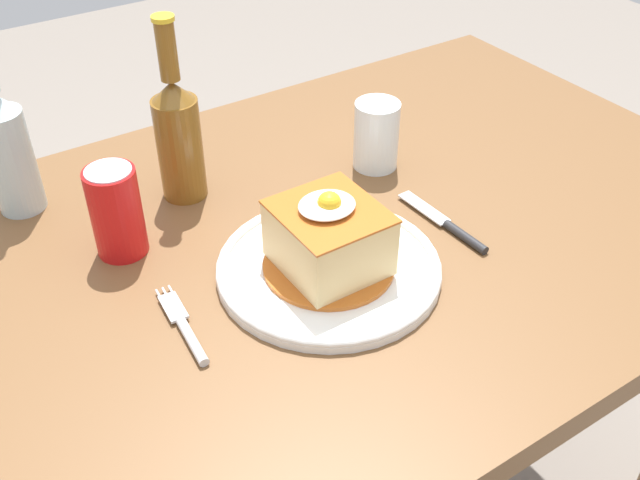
{
  "coord_description": "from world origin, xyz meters",
  "views": [
    {
      "loc": [
        -0.43,
        -0.67,
        1.36
      ],
      "look_at": [
        -0.02,
        -0.06,
        0.79
      ],
      "focal_mm": 41.55,
      "sensor_mm": 36.0,
      "label": 1
    }
  ],
  "objects_px": {
    "fork": "(186,330)",
    "knife": "(453,228)",
    "main_plate": "(329,268)",
    "drinking_glass": "(376,139)",
    "beer_bottle_clear": "(6,146)",
    "soda_can": "(116,212)",
    "beer_bottle_amber": "(178,133)"
  },
  "relations": [
    {
      "from": "fork",
      "to": "knife",
      "type": "distance_m",
      "value": 0.39
    },
    {
      "from": "main_plate",
      "to": "fork",
      "type": "height_order",
      "value": "main_plate"
    },
    {
      "from": "fork",
      "to": "drinking_glass",
      "type": "relative_size",
      "value": 1.35
    },
    {
      "from": "knife",
      "to": "fork",
      "type": "bearing_deg",
      "value": 176.95
    },
    {
      "from": "beer_bottle_clear",
      "to": "drinking_glass",
      "type": "height_order",
      "value": "beer_bottle_clear"
    },
    {
      "from": "fork",
      "to": "soda_can",
      "type": "height_order",
      "value": "soda_can"
    },
    {
      "from": "fork",
      "to": "beer_bottle_clear",
      "type": "bearing_deg",
      "value": 103.09
    },
    {
      "from": "knife",
      "to": "drinking_glass",
      "type": "xyz_separation_m",
      "value": [
        0.01,
        0.2,
        0.04
      ]
    },
    {
      "from": "fork",
      "to": "soda_can",
      "type": "relative_size",
      "value": 1.14
    },
    {
      "from": "soda_can",
      "to": "beer_bottle_amber",
      "type": "relative_size",
      "value": 0.47
    },
    {
      "from": "beer_bottle_amber",
      "to": "beer_bottle_clear",
      "type": "bearing_deg",
      "value": 155.27
    },
    {
      "from": "knife",
      "to": "drinking_glass",
      "type": "height_order",
      "value": "drinking_glass"
    },
    {
      "from": "soda_can",
      "to": "beer_bottle_amber",
      "type": "xyz_separation_m",
      "value": [
        0.13,
        0.08,
        0.04
      ]
    },
    {
      "from": "soda_can",
      "to": "knife",
      "type": "bearing_deg",
      "value": -28.19
    },
    {
      "from": "soda_can",
      "to": "beer_bottle_clear",
      "type": "distance_m",
      "value": 0.19
    },
    {
      "from": "soda_can",
      "to": "drinking_glass",
      "type": "xyz_separation_m",
      "value": [
        0.4,
        -0.01,
        -0.02
      ]
    },
    {
      "from": "main_plate",
      "to": "soda_can",
      "type": "bearing_deg",
      "value": 136.72
    },
    {
      "from": "drinking_glass",
      "to": "soda_can",
      "type": "bearing_deg",
      "value": 178.31
    },
    {
      "from": "fork",
      "to": "beer_bottle_clear",
      "type": "relative_size",
      "value": 0.53
    },
    {
      "from": "main_plate",
      "to": "soda_can",
      "type": "relative_size",
      "value": 2.29
    },
    {
      "from": "soda_can",
      "to": "beer_bottle_clear",
      "type": "relative_size",
      "value": 0.47
    },
    {
      "from": "fork",
      "to": "soda_can",
      "type": "bearing_deg",
      "value": 90.6
    },
    {
      "from": "drinking_glass",
      "to": "knife",
      "type": "bearing_deg",
      "value": -94.15
    },
    {
      "from": "main_plate",
      "to": "beer_bottle_clear",
      "type": "height_order",
      "value": "beer_bottle_clear"
    },
    {
      "from": "knife",
      "to": "beer_bottle_clear",
      "type": "bearing_deg",
      "value": 141.03
    },
    {
      "from": "main_plate",
      "to": "beer_bottle_amber",
      "type": "xyz_separation_m",
      "value": [
        -0.07,
        0.26,
        0.09
      ]
    },
    {
      "from": "knife",
      "to": "drinking_glass",
      "type": "relative_size",
      "value": 1.58
    },
    {
      "from": "beer_bottle_amber",
      "to": "knife",
      "type": "bearing_deg",
      "value": -47.28
    },
    {
      "from": "beer_bottle_clear",
      "to": "drinking_glass",
      "type": "xyz_separation_m",
      "value": [
        0.48,
        -0.18,
        -0.05
      ]
    },
    {
      "from": "beer_bottle_clear",
      "to": "soda_can",
      "type": "bearing_deg",
      "value": -64.62
    },
    {
      "from": "knife",
      "to": "soda_can",
      "type": "xyz_separation_m",
      "value": [
        -0.39,
        0.21,
        0.06
      ]
    },
    {
      "from": "fork",
      "to": "soda_can",
      "type": "xyz_separation_m",
      "value": [
        -0.0,
        0.19,
        0.06
      ]
    }
  ]
}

